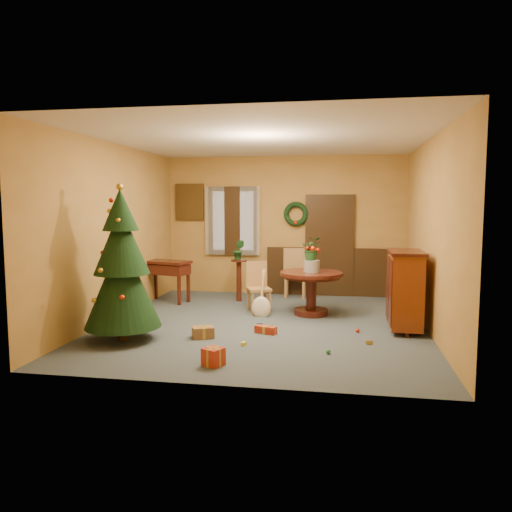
% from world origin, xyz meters
% --- Properties ---
extents(room_envelope, '(5.50, 5.50, 5.50)m').
position_xyz_m(room_envelope, '(0.21, 2.70, 1.12)').
color(room_envelope, '#35424D').
rests_on(room_envelope, ground).
extents(dining_table, '(1.09, 1.09, 0.75)m').
position_xyz_m(dining_table, '(0.70, 0.81, 0.52)').
color(dining_table, black).
rests_on(dining_table, floor).
extents(urn, '(0.28, 0.28, 0.20)m').
position_xyz_m(urn, '(0.70, 0.81, 0.85)').
color(urn, slate).
rests_on(urn, dining_table).
extents(centerpiece_plant, '(0.36, 0.31, 0.40)m').
position_xyz_m(centerpiece_plant, '(0.70, 0.81, 1.15)').
color(centerpiece_plant, '#1E4C23').
rests_on(centerpiece_plant, urn).
extents(chair_near, '(0.51, 0.51, 0.89)m').
position_xyz_m(chair_near, '(-0.26, 0.93, 0.47)').
color(chair_near, olive).
rests_on(chair_near, floor).
extents(chair_far, '(0.45, 0.45, 1.03)m').
position_xyz_m(chair_far, '(0.27, 2.34, 0.55)').
color(chair_far, olive).
rests_on(chair_far, floor).
extents(guitar, '(0.34, 0.51, 0.76)m').
position_xyz_m(guitar, '(-0.13, 0.52, 0.39)').
color(guitar, '#EEE1C6').
rests_on(guitar, floor).
extents(plant_stand, '(0.32, 0.32, 0.82)m').
position_xyz_m(plant_stand, '(-0.78, 1.78, 0.51)').
color(plant_stand, black).
rests_on(plant_stand, floor).
extents(stand_plant, '(0.24, 0.20, 0.40)m').
position_xyz_m(stand_plant, '(-0.78, 1.78, 1.02)').
color(stand_plant, '#19471E').
rests_on(stand_plant, plant_stand).
extents(christmas_tree, '(1.06, 1.06, 2.19)m').
position_xyz_m(christmas_tree, '(-1.81, -1.25, 1.04)').
color(christmas_tree, '#382111').
rests_on(christmas_tree, floor).
extents(writing_desk, '(1.00, 0.67, 0.81)m').
position_xyz_m(writing_desk, '(-2.15, 1.48, 0.61)').
color(writing_desk, black).
rests_on(writing_desk, floor).
extents(sideboard, '(0.51, 0.95, 1.21)m').
position_xyz_m(sideboard, '(2.15, -0.04, 0.65)').
color(sideboard, '#58220A').
rests_on(sideboard, floor).
extents(gift_a, '(0.36, 0.32, 0.16)m').
position_xyz_m(gift_a, '(-0.74, -0.95, 0.08)').
color(gift_a, brown).
rests_on(gift_a, floor).
extents(gift_b, '(0.28, 0.28, 0.22)m').
position_xyz_m(gift_b, '(-0.28, -2.12, 0.11)').
color(gift_b, '#A62B16').
rests_on(gift_b, floor).
extents(gift_c, '(0.32, 0.25, 0.16)m').
position_xyz_m(gift_c, '(-1.95, -0.18, 0.08)').
color(gift_c, brown).
rests_on(gift_c, floor).
extents(gift_d, '(0.34, 0.23, 0.11)m').
position_xyz_m(gift_d, '(0.11, -0.57, 0.06)').
color(gift_d, '#A62B16').
rests_on(gift_d, floor).
extents(toy_a, '(0.09, 0.08, 0.05)m').
position_xyz_m(toy_a, '(-0.05, -0.14, 0.03)').
color(toy_a, '#24489E').
rests_on(toy_a, floor).
extents(toy_b, '(0.06, 0.06, 0.06)m').
position_xyz_m(toy_b, '(1.06, -1.43, 0.03)').
color(toy_b, '#238334').
rests_on(toy_b, floor).
extents(toy_c, '(0.07, 0.09, 0.05)m').
position_xyz_m(toy_c, '(-0.09, -1.25, 0.03)').
color(toy_c, yellow).
rests_on(toy_c, floor).
extents(toy_d, '(0.06, 0.06, 0.06)m').
position_xyz_m(toy_d, '(1.46, -0.28, 0.03)').
color(toy_d, red).
rests_on(toy_d, floor).
extents(toy_e, '(0.09, 0.08, 0.05)m').
position_xyz_m(toy_e, '(1.59, -0.89, 0.03)').
color(toy_e, gold).
rests_on(toy_e, floor).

